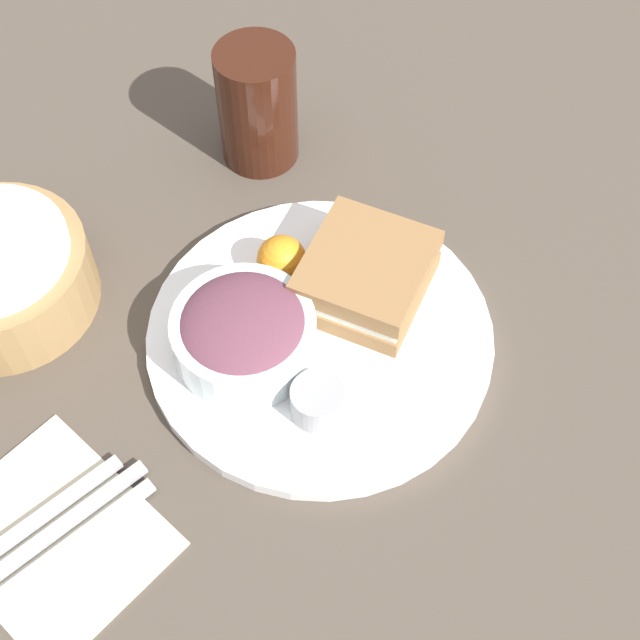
{
  "coord_description": "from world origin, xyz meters",
  "views": [
    {
      "loc": [
        -0.33,
        -0.3,
        0.7
      ],
      "look_at": [
        0.0,
        0.0,
        0.03
      ],
      "focal_mm": 50.0,
      "sensor_mm": 36.0,
      "label": 1
    }
  ],
  "objects_px": {
    "knife": "(52,534)",
    "fork": "(63,550)",
    "drink_glass": "(257,106)",
    "plate": "(320,336)",
    "sandwich": "(362,272)",
    "salad_bowl": "(244,332)",
    "dressing_cup": "(317,401)",
    "spoon": "(40,518)"
  },
  "relations": [
    {
      "from": "sandwich",
      "to": "salad_bowl",
      "type": "relative_size",
      "value": 1.12
    },
    {
      "from": "drink_glass",
      "to": "spoon",
      "type": "bearing_deg",
      "value": -159.12
    },
    {
      "from": "drink_glass",
      "to": "knife",
      "type": "xyz_separation_m",
      "value": [
        -0.42,
        -0.18,
        -0.06
      ]
    },
    {
      "from": "sandwich",
      "to": "spoon",
      "type": "height_order",
      "value": "sandwich"
    },
    {
      "from": "sandwich",
      "to": "fork",
      "type": "relative_size",
      "value": 0.84
    },
    {
      "from": "dressing_cup",
      "to": "knife",
      "type": "bearing_deg",
      "value": 159.18
    },
    {
      "from": "sandwich",
      "to": "knife",
      "type": "height_order",
      "value": "sandwich"
    },
    {
      "from": "plate",
      "to": "dressing_cup",
      "type": "height_order",
      "value": "dressing_cup"
    },
    {
      "from": "knife",
      "to": "fork",
      "type": "bearing_deg",
      "value": 90.0
    },
    {
      "from": "sandwich",
      "to": "knife",
      "type": "bearing_deg",
      "value": 175.38
    },
    {
      "from": "sandwich",
      "to": "salad_bowl",
      "type": "distance_m",
      "value": 0.13
    },
    {
      "from": "drink_glass",
      "to": "knife",
      "type": "bearing_deg",
      "value": -157.13
    },
    {
      "from": "drink_glass",
      "to": "dressing_cup",
      "type": "bearing_deg",
      "value": -126.82
    },
    {
      "from": "dressing_cup",
      "to": "spoon",
      "type": "bearing_deg",
      "value": 155.12
    },
    {
      "from": "plate",
      "to": "dressing_cup",
      "type": "bearing_deg",
      "value": -139.2
    },
    {
      "from": "plate",
      "to": "drink_glass",
      "type": "height_order",
      "value": "drink_glass"
    },
    {
      "from": "plate",
      "to": "drink_glass",
      "type": "bearing_deg",
      "value": 57.15
    },
    {
      "from": "dressing_cup",
      "to": "sandwich",
      "type": "bearing_deg",
      "value": 24.73
    },
    {
      "from": "knife",
      "to": "drink_glass",
      "type": "bearing_deg",
      "value": -150.64
    },
    {
      "from": "knife",
      "to": "sandwich",
      "type": "bearing_deg",
      "value": -178.13
    },
    {
      "from": "plate",
      "to": "drink_glass",
      "type": "relative_size",
      "value": 2.43
    },
    {
      "from": "dressing_cup",
      "to": "spoon",
      "type": "height_order",
      "value": "dressing_cup"
    },
    {
      "from": "dressing_cup",
      "to": "plate",
      "type": "bearing_deg",
      "value": 40.8
    },
    {
      "from": "dressing_cup",
      "to": "spoon",
      "type": "relative_size",
      "value": 0.3
    },
    {
      "from": "plate",
      "to": "sandwich",
      "type": "bearing_deg",
      "value": 3.93
    },
    {
      "from": "plate",
      "to": "spoon",
      "type": "relative_size",
      "value": 2.06
    },
    {
      "from": "salad_bowl",
      "to": "dressing_cup",
      "type": "distance_m",
      "value": 0.09
    },
    {
      "from": "salad_bowl",
      "to": "drink_glass",
      "type": "bearing_deg",
      "value": 41.65
    },
    {
      "from": "sandwich",
      "to": "fork",
      "type": "height_order",
      "value": "sandwich"
    },
    {
      "from": "spoon",
      "to": "fork",
      "type": "bearing_deg",
      "value": 90.0
    },
    {
      "from": "dressing_cup",
      "to": "spoon",
      "type": "distance_m",
      "value": 0.25
    },
    {
      "from": "plate",
      "to": "spoon",
      "type": "height_order",
      "value": "plate"
    },
    {
      "from": "salad_bowl",
      "to": "knife",
      "type": "bearing_deg",
      "value": -178.81
    },
    {
      "from": "knife",
      "to": "plate",
      "type": "bearing_deg",
      "value": 180.0
    },
    {
      "from": "sandwich",
      "to": "dressing_cup",
      "type": "xyz_separation_m",
      "value": [
        -0.12,
        -0.06,
        -0.01
      ]
    },
    {
      "from": "sandwich",
      "to": "salad_bowl",
      "type": "xyz_separation_m",
      "value": [
        -0.12,
        0.03,
        0.0
      ]
    },
    {
      "from": "plate",
      "to": "dressing_cup",
      "type": "xyz_separation_m",
      "value": [
        -0.06,
        -0.05,
        0.02
      ]
    },
    {
      "from": "dressing_cup",
      "to": "drink_glass",
      "type": "distance_m",
      "value": 0.33
    },
    {
      "from": "fork",
      "to": "sandwich",
      "type": "bearing_deg",
      "value": -175.21
    },
    {
      "from": "drink_glass",
      "to": "knife",
      "type": "height_order",
      "value": "drink_glass"
    },
    {
      "from": "salad_bowl",
      "to": "spoon",
      "type": "height_order",
      "value": "salad_bowl"
    },
    {
      "from": "sandwich",
      "to": "drink_glass",
      "type": "height_order",
      "value": "drink_glass"
    }
  ]
}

